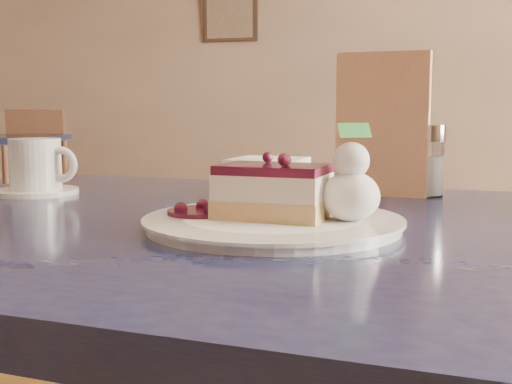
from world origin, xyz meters
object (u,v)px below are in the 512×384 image
(main_table, at_px, (286,286))
(cheesecake_slice, at_px, (273,192))
(coffee_set, at_px, (37,169))
(dessert_plate, at_px, (273,223))

(main_table, xyz_separation_m, cheesecake_slice, (-0.00, -0.05, 0.12))
(main_table, distance_m, coffee_set, 0.48)
(dessert_plate, xyz_separation_m, cheesecake_slice, (0.00, 0.00, 0.04))
(dessert_plate, bearing_deg, main_table, 85.76)
(cheesecake_slice, relative_size, coffee_set, 0.91)
(main_table, distance_m, dessert_plate, 0.10)
(cheesecake_slice, bearing_deg, coffee_set, 160.47)
(main_table, xyz_separation_m, coffee_set, (-0.44, 0.14, 0.12))
(main_table, relative_size, cheesecake_slice, 9.97)
(main_table, height_order, coffee_set, coffee_set)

